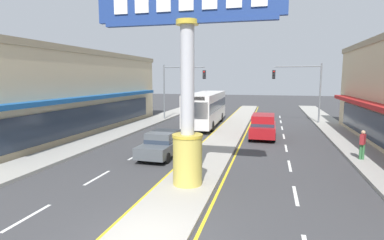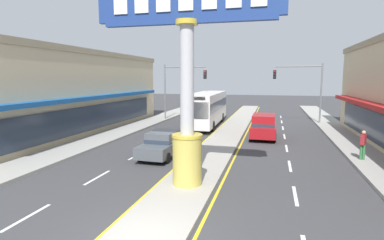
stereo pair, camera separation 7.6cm
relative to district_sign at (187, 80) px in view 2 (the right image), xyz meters
name	(u,v)px [view 2 (the right image)]	position (x,y,z in m)	size (l,w,h in m)	color
ground_plane	(145,240)	(0.00, -4.66, -4.64)	(160.00, 160.00, 0.00)	#3A3A3D
median_strip	(229,133)	(0.00, 13.34, -4.57)	(2.44, 52.00, 0.14)	#A39E93
sidewalk_left	(121,132)	(-9.14, 11.34, -4.55)	(2.65, 60.00, 0.18)	#9E9B93
sidewalk_right	(353,143)	(9.14, 11.34, -4.55)	(2.65, 60.00, 0.18)	#9E9B93
lane_markings	(227,137)	(0.00, 11.99, -4.64)	(9.18, 52.00, 0.01)	silver
district_sign	(187,80)	(0.00, 0.00, 0.00)	(7.88, 1.33, 8.58)	gold
storefront_left	(56,92)	(-14.69, 10.46, -1.11)	(8.70, 26.30, 7.07)	beige
traffic_light_left_side	(180,82)	(-6.45, 20.17, -0.39)	(4.86, 0.46, 6.20)	slate
traffic_light_right_side	(303,83)	(6.45, 21.11, -0.39)	(4.86, 0.46, 6.20)	slate
bus_near_right_lane	(207,107)	(-2.87, 17.64, -2.77)	(2.84, 11.27, 3.26)	silver
sedan_far_right_lane	(163,144)	(-2.87, 4.74, -3.85)	(1.93, 4.35, 1.53)	#4C5156
suv_near_left_lane	(264,126)	(2.87, 12.13, -3.66)	(1.99, 4.61, 1.90)	maroon
pedestrian_near_kerb	(363,143)	(8.47, 6.25, -3.52)	(0.39, 0.46, 1.66)	#336B3D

